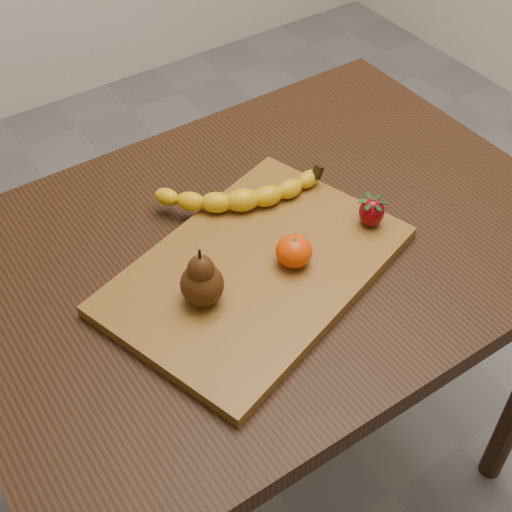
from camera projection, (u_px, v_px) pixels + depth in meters
ground at (261, 471)px, 1.68m from camera, size 3.50×3.50×0.00m
table at (263, 281)px, 1.21m from camera, size 1.00×0.70×0.76m
cutting_board at (256, 270)px, 1.08m from camera, size 0.52×0.42×0.02m
banana at (242, 200)px, 1.15m from camera, size 0.24×0.15×0.04m
pear at (201, 276)px, 0.99m from camera, size 0.07×0.07×0.10m
mandarin at (294, 251)px, 1.07m from camera, size 0.06×0.06×0.05m
strawberry at (372, 211)px, 1.13m from camera, size 0.05×0.05×0.05m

